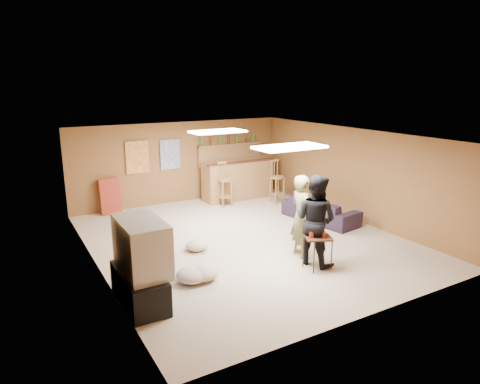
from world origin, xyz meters
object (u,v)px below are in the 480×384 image
person_olive (301,216)px  sofa (320,210)px  tray_table (317,252)px  person_black (315,220)px  tv_body (142,246)px  bar_counter (238,180)px

person_olive → sofa: size_ratio=0.83×
person_olive → tray_table: person_olive is taller
person_olive → tray_table: size_ratio=2.68×
person_olive → sofa: (1.72, 1.46, -0.52)m
person_black → sofa: person_black is taller
tv_body → sofa: 5.20m
bar_counter → sofa: (0.72, -2.75, -0.27)m
tv_body → person_black: bearing=-2.9°
tv_body → tray_table: size_ratio=1.86×
tray_table → sofa: bearing=48.7°
person_black → sofa: 2.60m
bar_counter → tray_table: bearing=-102.8°
bar_counter → person_olive: (-1.00, -4.21, 0.24)m
tv_body → tray_table: (3.06, -0.36, -0.60)m
tv_body → bar_counter: 6.09m
sofa → tray_table: size_ratio=3.22×
bar_counter → sofa: size_ratio=1.05×
bar_counter → sofa: bar_counter is taller
tv_body → bar_counter: size_ratio=0.55×
bar_counter → person_black: size_ratio=1.20×
tv_body → sofa: tv_body is taller
bar_counter → sofa: bearing=-75.3°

